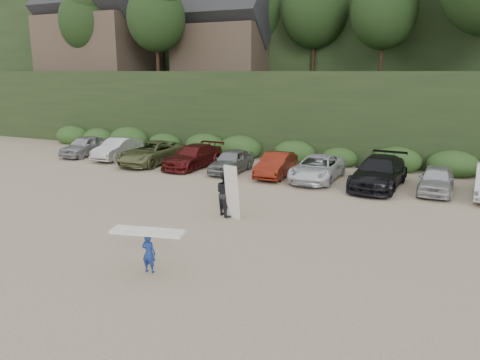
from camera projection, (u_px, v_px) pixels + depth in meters
The scene contains 5 objects.
ground at pixel (219, 230), 18.13m from camera, with size 120.00×120.00×0.00m, color tan.
hillside_backdrop at pixel (381, 18), 47.33m from camera, with size 90.00×41.50×28.00m.
parked_cars at pixel (366, 171), 25.11m from camera, with size 39.85×6.07×1.65m.
child_surfer at pixel (148, 244), 14.11m from camera, with size 2.33×1.12×1.35m.
adult_surfer at pixel (226, 193), 19.69m from camera, with size 1.40×1.13×2.27m.
Camera 1 is at (8.11, -15.21, 6.00)m, focal length 35.00 mm.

